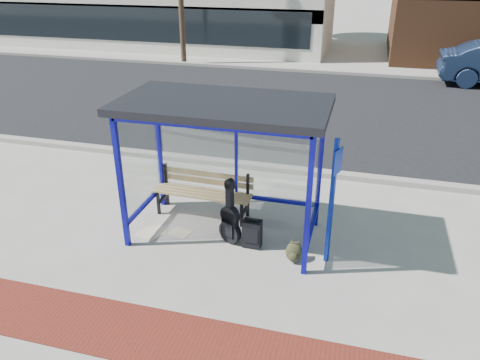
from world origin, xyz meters
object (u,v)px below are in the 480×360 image
(guitar_bag, at_px, (230,221))
(backpack, at_px, (294,252))
(bench, at_px, (204,190))
(suitcase, at_px, (252,234))

(guitar_bag, relative_size, backpack, 3.43)
(bench, bearing_deg, suitcase, -35.29)
(guitar_bag, bearing_deg, backpack, 11.60)
(guitar_bag, distance_m, suitcase, 0.43)
(bench, xyz_separation_m, backpack, (1.89, -1.08, -0.34))
(bench, distance_m, guitar_bag, 1.12)
(suitcase, relative_size, backpack, 1.65)
(bench, bearing_deg, guitar_bag, -46.00)
(bench, height_order, backpack, bench)
(guitar_bag, height_order, suitcase, guitar_bag)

